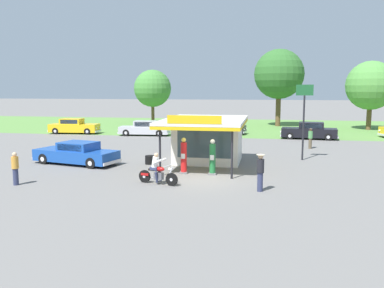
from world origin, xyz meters
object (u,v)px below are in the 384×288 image
spare_tire_stack (150,160)px  roadside_pole_sign (304,109)px  parked_car_second_row_spare (309,131)px  parked_car_back_row_right (220,127)px  parked_car_back_row_centre_left (74,127)px  gas_pump_nearside (184,157)px  bystander_strolling_foreground (260,171)px  parked_car_back_row_left (145,129)px  bystander_chatting_near_pumps (15,168)px  featured_classic_sedan (76,154)px  motorcycle_with_rider (157,171)px  bystander_admiring_sedan (310,138)px  gas_pump_offside (212,158)px

spare_tire_stack → roadside_pole_sign: bearing=19.1°
parked_car_second_row_spare → roadside_pole_sign: size_ratio=1.08×
parked_car_back_row_right → parked_car_back_row_centre_left: 15.40m
gas_pump_nearside → parked_car_back_row_centre_left: 23.61m
bystander_strolling_foreground → spare_tire_stack: bystander_strolling_foreground is taller
parked_car_back_row_left → bystander_chatting_near_pumps: bystander_chatting_near_pumps is taller
featured_classic_sedan → roadside_pole_sign: 14.93m
parked_car_back_row_right → bystander_strolling_foreground: bystander_strolling_foreground is taller
featured_classic_sedan → bystander_strolling_foreground: size_ratio=3.33×
parked_car_second_row_spare → parked_car_back_row_left: (-16.08, -0.07, -0.04)m
bystander_strolling_foreground → motorcycle_with_rider: bearing=173.9°
motorcycle_with_rider → bystander_admiring_sedan: size_ratio=1.33×
parked_car_back_row_centre_left → gas_pump_offside: bearing=-46.2°
parked_car_back_row_left → bystander_chatting_near_pumps: bearing=-89.8°
featured_classic_sedan → parked_car_back_row_centre_left: (-8.25, 16.20, 0.07)m
motorcycle_with_rider → gas_pump_offside: bearing=49.0°
bystander_admiring_sedan → bystander_chatting_near_pumps: 21.78m
gas_pump_nearside → bystander_strolling_foreground: bearing=-37.6°
bystander_admiring_sedan → roadside_pole_sign: (-1.02, -5.43, 2.51)m
motorcycle_with_rider → bystander_chatting_near_pumps: (-6.79, -1.47, 0.21)m
gas_pump_offside → spare_tire_stack: 4.96m
bystander_strolling_foreground → bystander_chatting_near_pumps: size_ratio=1.07×
motorcycle_with_rider → bystander_admiring_sedan: (8.66, 13.88, 0.21)m
bystander_chatting_near_pumps → bystander_admiring_sedan: bearing=44.8°
gas_pump_nearside → motorcycle_with_rider: 2.87m
gas_pump_offside → roadside_pole_sign: (5.25, 5.71, 2.47)m
gas_pump_nearside → spare_tire_stack: bearing=138.0°
parked_car_second_row_spare → bystander_strolling_foreground: (-4.14, -20.89, 0.22)m
featured_classic_sedan → spare_tire_stack: featured_classic_sedan is taller
bystander_strolling_foreground → parked_car_back_row_right: bearing=100.9°
bystander_strolling_foreground → spare_tire_stack: 9.01m
parked_car_back_row_right → parked_car_back_row_left: size_ratio=1.03×
bystander_chatting_near_pumps → roadside_pole_sign: bearing=34.5°
featured_classic_sedan → bystander_strolling_foreground: 12.51m
motorcycle_with_rider → bystander_admiring_sedan: bearing=58.0°
bystander_chatting_near_pumps → parked_car_back_row_left: bearing=90.2°
parked_car_second_row_spare → bystander_admiring_sedan: size_ratio=3.31×
featured_classic_sedan → bystander_admiring_sedan: (15.12, 9.51, 0.21)m
parked_car_back_row_right → parked_car_second_row_spare: bearing=-18.0°
gas_pump_offside → bystander_strolling_foreground: bearing=-51.0°
featured_classic_sedan → bystander_admiring_sedan: bearing=32.2°
gas_pump_nearside → parked_car_back_row_left: (-7.66, 17.53, -0.24)m
gas_pump_offside → parked_car_second_row_spare: bearing=68.9°
motorcycle_with_rider → spare_tire_stack: 5.51m
gas_pump_offside → bystander_admiring_sedan: (6.27, 11.14, -0.04)m
motorcycle_with_rider → bystander_admiring_sedan: bystander_admiring_sedan is taller
parked_car_back_row_right → bystander_chatting_near_pumps: size_ratio=3.30×
featured_classic_sedan → bystander_chatting_near_pumps: size_ratio=3.55×
motorcycle_with_rider → parked_car_back_row_right: size_ratio=0.40×
gas_pump_offside → bystander_admiring_sedan: gas_pump_offside is taller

